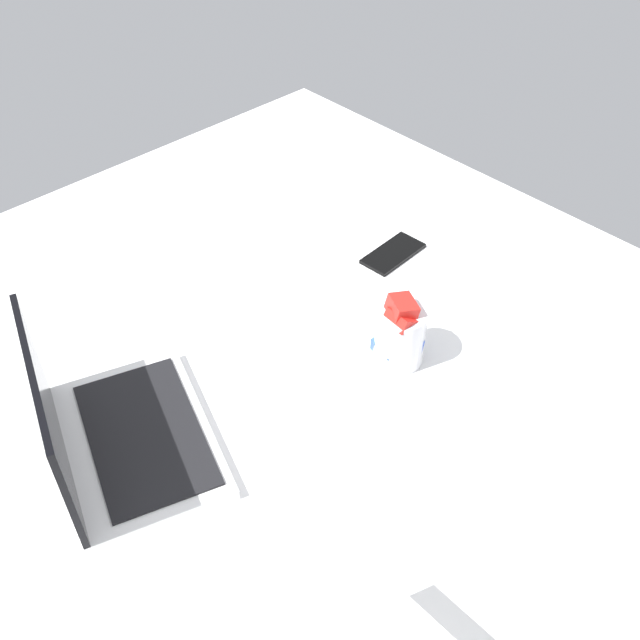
# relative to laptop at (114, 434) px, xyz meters

# --- Properties ---
(bed_mattress) EXTENTS (1.80, 1.40, 0.18)m
(bed_mattress) POSITION_rel_laptop_xyz_m (-0.14, -0.40, -0.13)
(bed_mattress) COLOR white
(bed_mattress) RESTS_ON ground
(laptop) EXTENTS (0.39, 0.32, 0.23)m
(laptop) POSITION_rel_laptop_xyz_m (0.00, 0.00, 0.00)
(laptop) COLOR silver
(laptop) RESTS_ON bed_mattress
(snack_cup) EXTENTS (0.09, 0.10, 0.14)m
(snack_cup) POSITION_rel_laptop_xyz_m (-0.16, -0.48, 0.02)
(snack_cup) COLOR silver
(snack_cup) RESTS_ON bed_mattress
(cell_phone) EXTENTS (0.08, 0.14, 0.01)m
(cell_phone) POSITION_rel_laptop_xyz_m (0.05, -0.70, -0.04)
(cell_phone) COLOR black
(cell_phone) RESTS_ON bed_mattress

